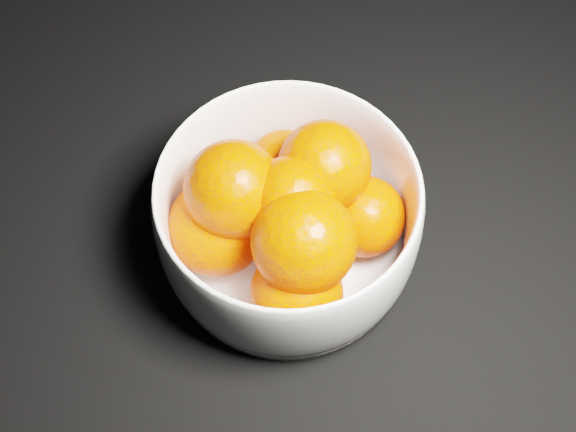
# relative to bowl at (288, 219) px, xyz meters

# --- Properties ---
(ground) EXTENTS (3.00, 3.00, 0.00)m
(ground) POSITION_rel_bowl_xyz_m (-0.08, -0.01, -0.05)
(ground) COLOR black
(ground) RESTS_ON ground
(bowl) EXTENTS (0.20, 0.20, 0.10)m
(bowl) POSITION_rel_bowl_xyz_m (0.00, 0.00, 0.00)
(bowl) COLOR white
(bowl) RESTS_ON ground
(orange_pile) EXTENTS (0.17, 0.16, 0.11)m
(orange_pile) POSITION_rel_bowl_xyz_m (-0.00, -0.01, 0.02)
(orange_pile) COLOR #FF4200
(orange_pile) RESTS_ON bowl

